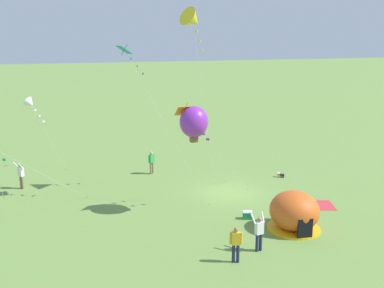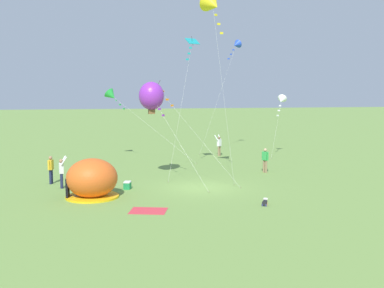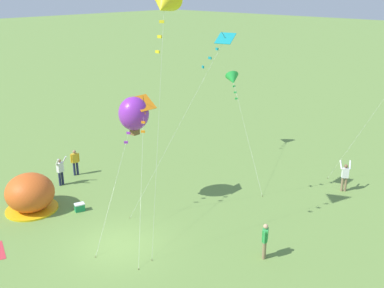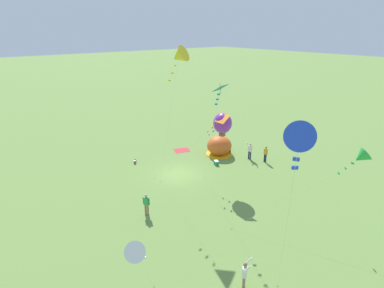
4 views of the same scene
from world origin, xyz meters
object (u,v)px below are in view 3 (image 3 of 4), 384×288
(person_with_toddler, at_px, (265,239))
(kite_green, at_px, (233,79))
(kite_orange, at_px, (144,107))
(person_far_back, at_px, (345,176))
(person_watching_sky, at_px, (75,161))
(popup_tent, at_px, (30,193))
(kite_purple, at_px, (134,114))
(person_near_tent, at_px, (60,170))
(kite_yellow, at_px, (164,4))
(cooler_box, at_px, (80,207))
(kite_teal, at_px, (221,45))

(person_with_toddler, xyz_separation_m, kite_green, (-9.86, 9.96, 4.41))
(kite_green, bearing_deg, kite_orange, -77.44)
(person_far_back, distance_m, person_watching_sky, 16.85)
(popup_tent, xyz_separation_m, kite_purple, (3.90, 4.31, 4.37))
(person_with_toddler, relative_size, kite_orange, 0.27)
(person_near_tent, xyz_separation_m, kite_yellow, (9.24, 0.29, 9.98))
(popup_tent, bearing_deg, person_with_toddler, 22.36)
(person_far_back, bearing_deg, kite_yellow, -109.70)
(kite_purple, distance_m, kite_yellow, 6.80)
(person_far_back, height_order, kite_green, kite_green)
(person_with_toddler, distance_m, person_far_back, 9.11)
(cooler_box, relative_size, person_near_tent, 0.33)
(person_watching_sky, bearing_deg, kite_green, 66.92)
(kite_teal, distance_m, kite_yellow, 4.61)
(person_far_back, bearing_deg, kite_orange, -126.62)
(kite_green, distance_m, kite_purple, 10.72)
(person_watching_sky, bearing_deg, kite_teal, 16.83)
(person_watching_sky, distance_m, kite_teal, 12.78)
(kite_green, xyz_separation_m, kite_teal, (5.11, -7.61, 3.53))
(kite_green, relative_size, kite_orange, 1.10)
(popup_tent, height_order, kite_yellow, kite_yellow)
(popup_tent, xyz_separation_m, kite_yellow, (7.58, 3.18, 9.98))
(kite_teal, bearing_deg, kite_purple, -138.35)
(popup_tent, height_order, kite_teal, kite_teal)
(person_with_toddler, bearing_deg, person_watching_sky, -177.80)
(person_near_tent, distance_m, person_far_back, 17.21)
(person_with_toddler, relative_size, kite_yellow, 0.15)
(person_near_tent, distance_m, kite_orange, 7.92)
(person_far_back, bearing_deg, person_with_toddler, -86.68)
(person_with_toddler, bearing_deg, kite_purple, -175.63)
(person_far_back, relative_size, kite_green, 0.27)
(cooler_box, height_order, person_far_back, person_far_back)
(person_with_toddler, distance_m, kite_purple, 9.23)
(person_with_toddler, distance_m, kite_teal, 9.55)
(person_near_tent, height_order, kite_teal, kite_teal)
(kite_purple, xyz_separation_m, kite_orange, (0.53, 0.25, 0.42))
(person_with_toddler, relative_size, kite_green, 0.25)
(kite_purple, bearing_deg, person_with_toddler, 4.37)
(person_far_back, bearing_deg, person_watching_sky, -145.08)
(cooler_box, xyz_separation_m, kite_purple, (1.86, 2.58, 5.14))
(popup_tent, relative_size, kite_green, 0.40)
(cooler_box, bearing_deg, kite_green, 89.62)
(person_near_tent, height_order, kite_orange, kite_orange)
(kite_teal, bearing_deg, kite_yellow, -85.27)
(person_far_back, relative_size, kite_yellow, 0.16)
(kite_teal, bearing_deg, person_watching_sky, -163.17)
(cooler_box, relative_size, kite_green, 0.09)
(person_far_back, xyz_separation_m, kite_yellow, (-3.88, -10.85, 9.98))
(kite_purple, bearing_deg, kite_green, 99.52)
(person_far_back, height_order, kite_yellow, kite_yellow)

